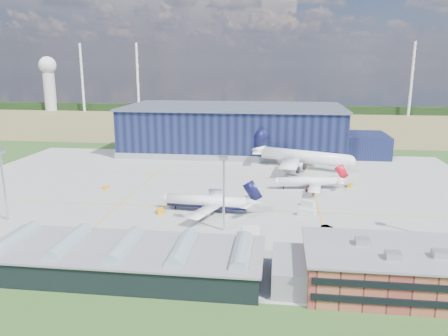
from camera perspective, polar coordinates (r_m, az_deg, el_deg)
ground at (r=162.45m, az=-2.20°, el=-4.13°), size 600.00×600.00×0.00m
apron at (r=171.88m, az=-1.66°, el=-3.13°), size 220.00×160.00×0.08m
farmland at (r=376.84m, az=3.27°, el=5.92°), size 600.00×220.00×0.01m
treeline at (r=455.72m, az=3.99°, el=7.71°), size 600.00×8.00×8.00m
horizon_dressing at (r=497.21m, az=-19.02°, el=10.99°), size 440.20×18.00×70.00m
hangar at (r=251.41m, az=1.94°, el=4.86°), size 145.00×62.00×26.10m
ops_building at (r=106.85m, az=23.00°, el=-12.12°), size 46.00×23.00×10.90m
glass_concourse at (r=108.07m, az=-10.97°, el=-11.60°), size 78.00×23.00×8.60m
light_mast_west at (r=153.37m, az=-26.95°, el=-0.69°), size 2.60×2.60×23.00m
light_mast_center at (r=128.21m, az=-0.03°, el=-1.73°), size 2.60×2.60×23.00m
airliner_navy at (r=147.53m, az=-2.27°, el=-3.60°), size 38.15×37.44×11.59m
airliner_red at (r=177.35m, az=10.90°, el=-1.17°), size 35.06×34.49×10.05m
airliner_widebody at (r=211.96m, az=10.47°, el=2.30°), size 70.89×70.25×17.81m
gse_tug_a at (r=148.84m, az=-8.30°, el=-5.61°), size 3.56×4.34×1.56m
gse_tug_b at (r=181.54m, az=-15.16°, el=-2.52°), size 2.34×3.02×1.17m
gse_van_a at (r=147.08m, az=10.77°, el=-5.77°), size 6.07×4.19×2.43m
gse_cart_a at (r=158.04m, az=-4.76°, el=-4.44°), size 2.54×3.24×1.24m
gse_van_b at (r=157.38m, az=10.97°, el=-4.56°), size 4.97×4.19×2.09m
gse_tug_c at (r=185.46m, az=16.11°, el=-2.21°), size 2.77×3.52×1.35m
gse_van_c at (r=129.85m, az=3.48°, el=-8.18°), size 5.47×3.65×2.41m
airstair at (r=121.84m, az=-10.09°, el=-9.67°), size 3.04×5.30×3.19m
car_a at (r=115.55m, az=9.86°, el=-11.53°), size 3.61×1.87×1.18m
car_b at (r=137.57m, az=13.31°, el=-7.53°), size 3.92×2.11×1.23m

